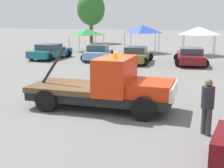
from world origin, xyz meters
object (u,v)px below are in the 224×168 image
(person_near_truck, at_px, (208,103))
(canopy_tent_blue, at_px, (143,29))
(tow_truck, at_px, (109,87))
(parked_car_maroon, at_px, (190,56))
(parked_car_skyblue, at_px, (98,53))
(tree_left, at_px, (91,9))
(parked_car_olive, at_px, (136,55))
(canopy_tent_white, at_px, (199,31))
(canopy_tent_green, at_px, (87,32))
(parked_car_teal, at_px, (50,52))
(traffic_cone, at_px, (121,78))

(person_near_truck, bearing_deg, canopy_tent_blue, 62.62)
(tow_truck, distance_m, parked_car_maroon, 13.80)
(parked_car_maroon, distance_m, canopy_tent_blue, 9.09)
(parked_car_skyblue, distance_m, tree_left, 19.29)
(tow_truck, relative_size, parked_car_olive, 1.37)
(canopy_tent_blue, height_order, canopy_tent_white, canopy_tent_blue)
(canopy_tent_green, xyz_separation_m, canopy_tent_white, (11.75, -0.35, 0.25))
(parked_car_olive, height_order, canopy_tent_green, canopy_tent_green)
(parked_car_maroon, bearing_deg, canopy_tent_white, -10.80)
(parked_car_teal, xyz_separation_m, canopy_tent_white, (12.87, 6.38, 1.72))
(parked_car_teal, xyz_separation_m, parked_car_skyblue, (4.46, 0.30, -0.00))
(tow_truck, bearing_deg, parked_car_teal, 126.33)
(parked_car_maroon, xyz_separation_m, traffic_cone, (-3.69, -8.09, -0.40))
(parked_car_skyblue, bearing_deg, parked_car_maroon, -99.86)
(parked_car_teal, bearing_deg, traffic_cone, -126.92)
(parked_car_teal, height_order, parked_car_olive, same)
(canopy_tent_blue, bearing_deg, tree_left, 130.81)
(tow_truck, height_order, parked_car_olive, tow_truck)
(person_near_truck, distance_m, canopy_tent_white, 22.08)
(canopy_tent_green, distance_m, canopy_tent_white, 11.76)
(canopy_tent_green, height_order, tree_left, tree_left)
(parked_car_skyblue, relative_size, parked_car_olive, 1.03)
(tow_truck, bearing_deg, tree_left, 112.13)
(parked_car_teal, bearing_deg, parked_car_skyblue, -78.94)
(canopy_tent_green, distance_m, tree_left, 11.98)
(tow_truck, relative_size, tree_left, 0.84)
(tree_left, bearing_deg, parked_car_teal, -82.93)
(parked_car_maroon, xyz_separation_m, tree_left, (-14.50, 18.16, 4.14))
(tow_truck, xyz_separation_m, parked_car_maroon, (2.91, 13.48, -0.27))
(parked_car_skyblue, bearing_deg, tree_left, 14.86)
(canopy_tent_white, height_order, traffic_cone, canopy_tent_white)
(parked_car_olive, bearing_deg, canopy_tent_blue, 5.13)
(parked_car_olive, bearing_deg, person_near_truck, -162.16)
(canopy_tent_blue, relative_size, traffic_cone, 5.80)
(parked_car_maroon, bearing_deg, canopy_tent_green, 52.34)
(parked_car_teal, distance_m, canopy_tent_white, 14.47)
(tow_truck, relative_size, person_near_truck, 3.31)
(parked_car_olive, bearing_deg, traffic_cone, -176.65)
(person_near_truck, distance_m, tree_left, 37.12)
(parked_car_olive, relative_size, canopy_tent_green, 1.45)
(person_near_truck, bearing_deg, tree_left, 72.45)
(parked_car_skyblue, height_order, traffic_cone, parked_car_skyblue)
(parked_car_maroon, bearing_deg, parked_car_olive, 89.01)
(person_near_truck, bearing_deg, parked_car_skyblue, 76.40)
(parked_car_maroon, relative_size, tree_left, 0.69)
(tow_truck, relative_size, parked_car_maroon, 1.22)
(parked_car_olive, bearing_deg, canopy_tent_green, 42.13)
(tree_left, bearing_deg, person_near_truck, -65.41)
(person_near_truck, distance_m, traffic_cone, 8.67)
(parked_car_teal, height_order, parked_car_skyblue, same)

